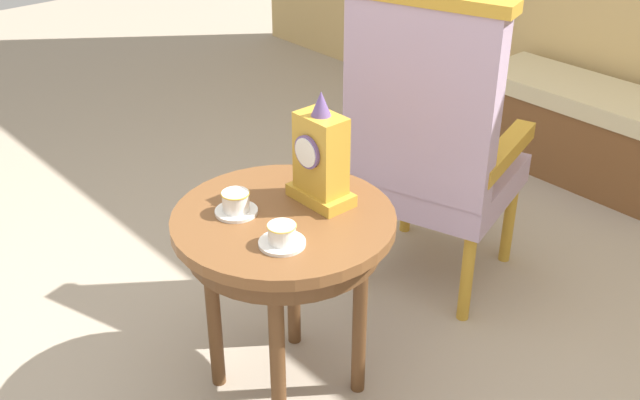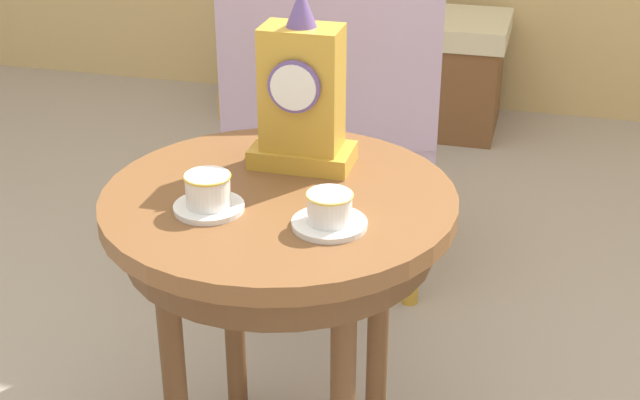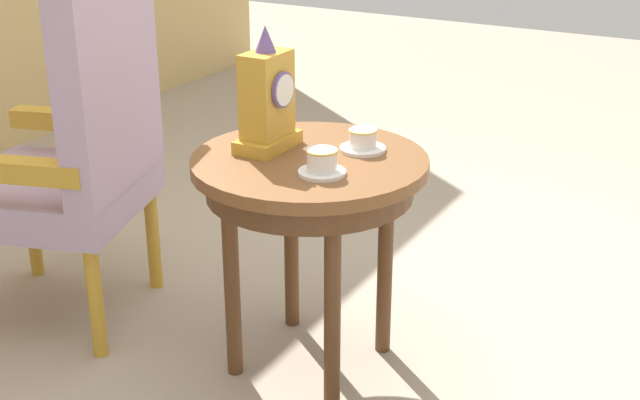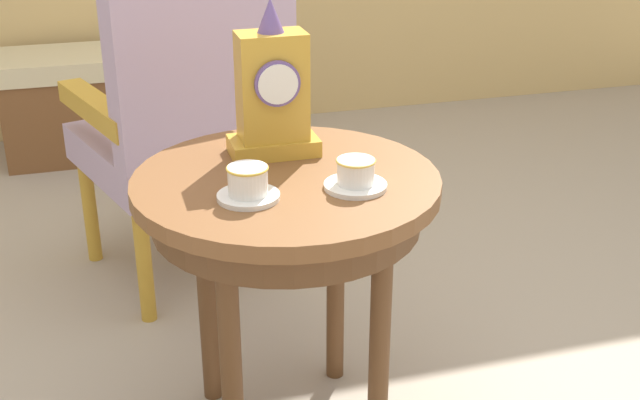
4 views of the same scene
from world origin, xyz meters
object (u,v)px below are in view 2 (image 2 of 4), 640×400
at_px(window_bench, 373,66).
at_px(teacup_left, 208,194).
at_px(side_table, 280,234).
at_px(teacup_right, 329,212).
at_px(mantel_clock, 302,97).
at_px(armchair, 326,79).

bearing_deg(window_bench, teacup_left, -86.26).
xyz_separation_m(side_table, teacup_left, (-0.10, -0.09, 0.11)).
distance_m(teacup_right, mantel_clock, 0.28).
distance_m(armchair, window_bench, 1.32).
height_order(teacup_right, mantel_clock, mantel_clock).
relative_size(teacup_right, mantel_clock, 0.37).
bearing_deg(teacup_right, window_bench, 99.49).
xyz_separation_m(teacup_right, window_bench, (-0.35, 2.09, -0.43)).
distance_m(teacup_left, armchair, 0.83).
height_order(side_table, teacup_left, teacup_left).
bearing_deg(armchair, window_bench, 95.94).
relative_size(mantel_clock, window_bench, 0.33).
bearing_deg(teacup_right, teacup_left, 178.26).
xyz_separation_m(armchair, window_bench, (-0.13, 1.26, -0.37)).
relative_size(teacup_left, window_bench, 0.12).
height_order(side_table, teacup_right, teacup_right).
height_order(side_table, armchair, armchair).
xyz_separation_m(mantel_clock, armchair, (-0.11, 0.60, -0.17)).
xyz_separation_m(teacup_left, mantel_clock, (0.10, 0.23, 0.10)).
height_order(side_table, window_bench, side_table).
bearing_deg(armchair, mantel_clock, -79.84).
distance_m(side_table, teacup_left, 0.17).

